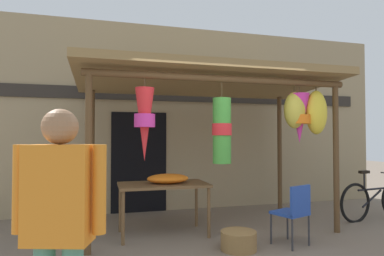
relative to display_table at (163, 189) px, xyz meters
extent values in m
plane|color=#756656|center=(0.70, -0.96, -0.71)|extent=(30.00, 30.00, 0.00)
cube|color=#9E8966|center=(0.70, 1.79, 1.20)|extent=(9.31, 0.25, 3.81)
cube|color=#2D2823|center=(0.70, 1.65, 1.66)|extent=(8.38, 0.04, 0.24)
cube|color=black|center=(-0.19, 1.66, 0.29)|extent=(1.10, 0.03, 2.00)
cylinder|color=brown|center=(-1.09, -0.59, 0.46)|extent=(0.09, 0.09, 2.34)
cylinder|color=brown|center=(2.67, -0.59, 0.46)|extent=(0.09, 0.09, 2.34)
cylinder|color=brown|center=(-1.09, 1.13, 0.46)|extent=(0.09, 0.09, 2.34)
cylinder|color=brown|center=(2.67, 1.13, 0.46)|extent=(0.09, 0.09, 2.34)
cylinder|color=brown|center=(0.79, -0.59, 1.63)|extent=(3.95, 0.10, 0.10)
cylinder|color=brown|center=(0.79, 1.13, 1.78)|extent=(3.95, 0.10, 0.10)
cube|color=olive|center=(0.79, 0.27, 1.75)|extent=(4.25, 2.23, 0.26)
cylinder|color=brown|center=(-0.36, -0.58, 1.52)|extent=(0.01, 0.01, 0.12)
cone|color=red|center=(-0.36, -0.58, 0.96)|extent=(0.26, 0.26, 0.99)
cylinder|color=#D13399|center=(-0.36, -0.58, 1.01)|extent=(0.28, 0.28, 0.18)
cylinder|color=brown|center=(0.75, -0.58, 1.47)|extent=(0.01, 0.01, 0.23)
cylinder|color=green|center=(0.75, -0.58, 0.88)|extent=(0.26, 0.26, 0.94)
cylinder|color=red|center=(0.75, -0.58, 0.90)|extent=(0.28, 0.28, 0.17)
cylinder|color=brown|center=(2.05, -0.52, 1.53)|extent=(0.01, 0.01, 0.11)
cone|color=#D13399|center=(2.05, -0.52, 1.09)|extent=(0.31, 0.31, 0.77)
cylinder|color=orange|center=(2.05, -0.52, 1.07)|extent=(0.34, 0.34, 0.14)
cylinder|color=#4C3D23|center=(2.32, -0.59, 1.55)|extent=(0.02, 0.02, 0.06)
ellipsoid|color=yellow|center=(2.32, -0.59, 1.18)|extent=(0.34, 0.29, 0.68)
cylinder|color=#4C3D23|center=(1.96, -0.53, 1.54)|extent=(0.02, 0.02, 0.09)
ellipsoid|color=gold|center=(1.96, -0.53, 1.21)|extent=(0.33, 0.28, 0.57)
cube|color=brown|center=(0.00, 0.00, 0.06)|extent=(1.36, 0.77, 0.04)
cylinder|color=brown|center=(-0.63, -0.34, -0.33)|extent=(0.05, 0.05, 0.75)
cylinder|color=brown|center=(0.63, -0.34, -0.33)|extent=(0.05, 0.05, 0.75)
cylinder|color=brown|center=(-0.63, 0.34, -0.33)|extent=(0.05, 0.05, 0.75)
cylinder|color=brown|center=(0.63, 0.34, -0.33)|extent=(0.05, 0.05, 0.75)
ellipsoid|color=orange|center=(0.07, -0.02, 0.15)|extent=(0.64, 0.45, 0.15)
ellipsoid|color=yellow|center=(0.17, -0.06, 0.16)|extent=(0.29, 0.23, 0.10)
cube|color=#2347A8|center=(1.61, -0.94, -0.27)|extent=(0.51, 0.51, 0.04)
cube|color=#2347A8|center=(1.68, -1.11, -0.07)|extent=(0.39, 0.17, 0.40)
cylinder|color=#333338|center=(1.72, -0.71, -0.49)|extent=(0.03, 0.03, 0.44)
cylinder|color=#333338|center=(1.38, -0.83, -0.49)|extent=(0.03, 0.03, 0.44)
cylinder|color=#333338|center=(1.85, -1.04, -0.49)|extent=(0.03, 0.03, 0.44)
cylinder|color=#333338|center=(1.51, -1.17, -0.49)|extent=(0.03, 0.03, 0.44)
cylinder|color=olive|center=(0.84, -0.94, -0.58)|extent=(0.48, 0.48, 0.25)
torus|color=black|center=(3.42, -0.14, -0.38)|extent=(0.71, 0.15, 0.71)
cylinder|color=black|center=(3.94, -0.06, -0.16)|extent=(0.88, 0.16, 0.04)
cylinder|color=black|center=(3.84, -0.08, -0.33)|extent=(0.49, 0.10, 0.31)
cylinder|color=black|center=(3.65, -0.10, 0.00)|extent=(0.03, 0.03, 0.30)
cube|color=black|center=(3.65, -0.10, 0.16)|extent=(0.21, 0.11, 0.05)
cube|color=orange|center=(-1.18, -2.81, 0.43)|extent=(0.45, 0.33, 0.62)
cylinder|color=orange|center=(-0.94, -2.88, 0.46)|extent=(0.08, 0.08, 0.56)
cylinder|color=orange|center=(-1.43, -2.74, 0.46)|extent=(0.08, 0.08, 0.56)
sphere|color=#9E704C|center=(-1.18, -2.81, 0.86)|extent=(0.23, 0.23, 0.23)
camera|label=1|loc=(-0.93, -5.06, 0.79)|focal=31.04mm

